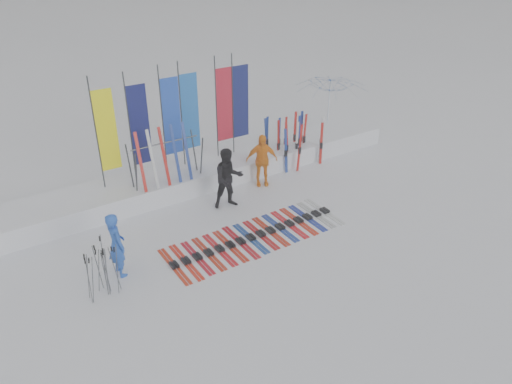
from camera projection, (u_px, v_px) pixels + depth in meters
ground at (284, 256)px, 12.28m from camera, size 120.00×120.00×0.00m
snow_bank at (198, 174)px, 15.52m from camera, size 14.00×1.60×0.60m
person_blue at (116, 245)px, 11.30m from camera, size 0.43×0.62×1.61m
person_black at (228, 179)px, 13.99m from camera, size 0.99×0.84×1.78m
person_yellow at (262, 160)px, 15.20m from camera, size 1.05×0.78×1.66m
tent_canopy at (330, 109)px, 18.18m from camera, size 2.98×3.03×2.41m
ski_row at (255, 236)px, 12.99m from camera, size 4.81×1.68×0.07m
pole_cluster at (102, 271)px, 10.77m from camera, size 0.74×0.64×1.25m
feather_flags at (180, 115)px, 14.59m from camera, size 4.89×0.28×3.20m
ski_rack at (166, 156)px, 14.14m from camera, size 2.04×0.80×1.23m
upright_skis at (293, 141)px, 16.60m from camera, size 1.56×1.21×1.70m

